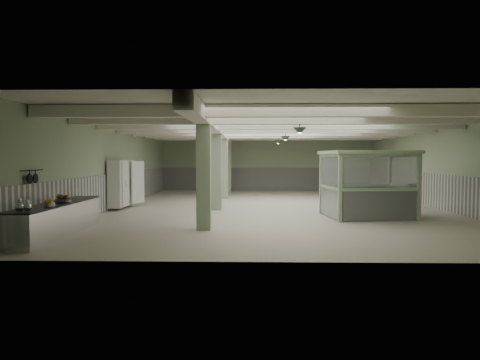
{
  "coord_description": "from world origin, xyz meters",
  "views": [
    {
      "loc": [
        -1.11,
        -18.87,
        2.19
      ],
      "look_at": [
        -1.5,
        -1.9,
        1.3
      ],
      "focal_mm": 32.0,
      "sensor_mm": 36.0,
      "label": 1
    }
  ],
  "objects_px": {
    "walkin_cooler": "(122,186)",
    "filing_cabinet": "(413,200)",
    "prep_counter": "(58,219)",
    "guard_booth": "(367,172)"
  },
  "relations": [
    {
      "from": "filing_cabinet",
      "to": "prep_counter",
      "type": "bearing_deg",
      "value": -146.22
    },
    {
      "from": "prep_counter",
      "to": "guard_booth",
      "type": "bearing_deg",
      "value": 21.83
    },
    {
      "from": "prep_counter",
      "to": "walkin_cooler",
      "type": "height_order",
      "value": "walkin_cooler"
    },
    {
      "from": "prep_counter",
      "to": "filing_cabinet",
      "type": "height_order",
      "value": "filing_cabinet"
    },
    {
      "from": "walkin_cooler",
      "to": "guard_booth",
      "type": "xyz_separation_m",
      "value": [
        9.82,
        -2.5,
        0.69
      ]
    },
    {
      "from": "guard_booth",
      "to": "walkin_cooler",
      "type": "bearing_deg",
      "value": 159.4
    },
    {
      "from": "walkin_cooler",
      "to": "guard_booth",
      "type": "height_order",
      "value": "guard_booth"
    },
    {
      "from": "guard_booth",
      "to": "filing_cabinet",
      "type": "distance_m",
      "value": 1.99
    },
    {
      "from": "walkin_cooler",
      "to": "filing_cabinet",
      "type": "distance_m",
      "value": 11.78
    },
    {
      "from": "prep_counter",
      "to": "walkin_cooler",
      "type": "bearing_deg",
      "value": 90.75
    }
  ]
}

